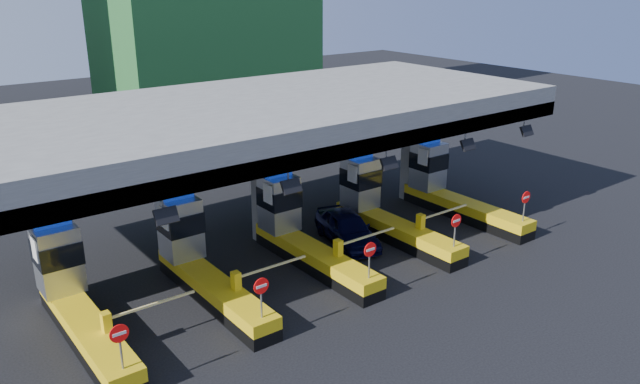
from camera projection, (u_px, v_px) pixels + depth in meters
ground at (302, 261)px, 28.57m from camera, size 120.00×120.00×0.00m
toll_canopy at (265, 118)px, 28.70m from camera, size 28.00×12.09×7.00m
toll_lane_far_left at (73, 295)px, 22.63m from camera, size 4.43×8.00×4.16m
toll_lane_left at (198, 259)px, 25.47m from camera, size 4.43×8.00×4.16m
toll_lane_center at (298, 231)px, 28.32m from camera, size 4.43×8.00×4.16m
toll_lane_right at (380, 207)px, 31.16m from camera, size 4.43×8.00×4.16m
toll_lane_far_right at (448, 188)px, 34.00m from camera, size 4.43×8.00×4.16m
van at (347, 228)px, 30.16m from camera, size 3.08×5.05×1.61m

